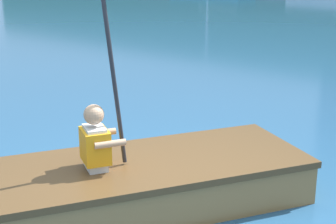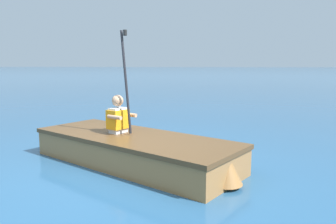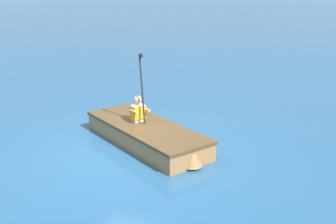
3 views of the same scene
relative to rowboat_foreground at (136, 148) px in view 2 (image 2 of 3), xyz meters
name	(u,v)px [view 2 (image 2 of 3)]	position (x,y,z in m)	size (l,w,h in m)	color
ground_plane	(119,173)	(0.41, -0.13, -0.23)	(300.00, 300.00, 0.00)	#28567F
rowboat_foreground	(136,148)	(0.00, 0.00, 0.00)	(2.51, 3.30, 0.41)	#A3703D
person_paddler	(119,115)	(-0.17, -0.30, 0.44)	(0.44, 0.44, 1.48)	silver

